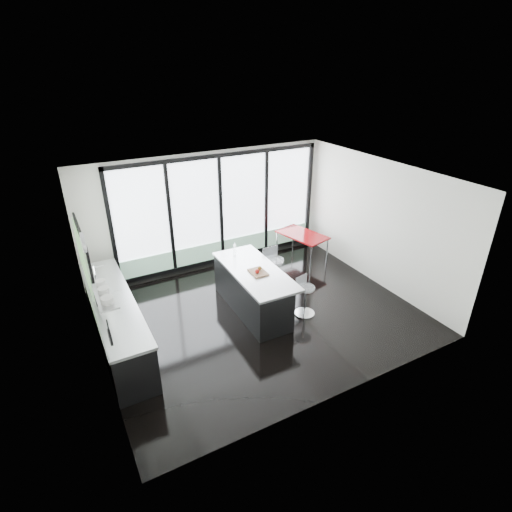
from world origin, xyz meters
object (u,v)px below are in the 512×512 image
island (252,290)px  bar_stool_far (274,275)px  bar_stool_near (305,300)px  red_table (302,246)px

island → bar_stool_far: bearing=27.8°
bar_stool_near → red_table: 2.52m
bar_stool_far → red_table: size_ratio=0.61×
island → bar_stool_near: 1.10m
bar_stool_far → red_table: bearing=32.4°
island → bar_stool_near: size_ratio=3.47×
bar_stool_far → island: bearing=-155.6°
bar_stool_far → bar_stool_near: bearing=-88.7°
island → red_table: bearing=33.2°
island → bar_stool_far: 0.87m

